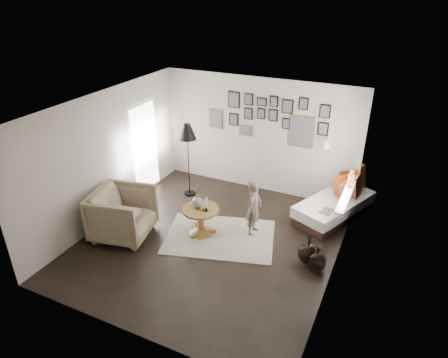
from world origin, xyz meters
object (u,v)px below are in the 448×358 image
at_px(daybed, 335,203).
at_px(armchair, 123,214).
at_px(demijohn_small, 317,261).
at_px(magazine_basket, 94,231).
at_px(vase, 197,200).
at_px(child, 254,208).
at_px(floor_lamp, 187,134).
at_px(demijohn_large, 308,253).
at_px(pedestal_table, 201,222).

bearing_deg(daybed, armchair, -121.48).
bearing_deg(demijohn_small, magazine_basket, -166.94).
xyz_separation_m(vase, child, (0.99, 0.43, -0.15)).
xyz_separation_m(floor_lamp, child, (1.89, -0.83, -0.90)).
bearing_deg(daybed, child, -110.87).
height_order(vase, demijohn_small, vase).
distance_m(floor_lamp, magazine_basket, 2.75).
xyz_separation_m(magazine_basket, child, (2.62, 1.50, 0.36)).
xyz_separation_m(magazine_basket, demijohn_large, (3.81, 1.05, 0.00)).
distance_m(magazine_basket, child, 3.04).
xyz_separation_m(armchair, child, (2.20, 1.14, 0.08)).
xyz_separation_m(vase, daybed, (2.27, 1.75, -0.42)).
distance_m(demijohn_small, child, 1.54).
xyz_separation_m(pedestal_table, armchair, (-1.29, -0.69, 0.22)).
xyz_separation_m(vase, demijohn_small, (2.36, -0.15, -0.53)).
height_order(vase, demijohn_large, vase).
distance_m(magazine_basket, demijohn_small, 4.10).
relative_size(pedestal_table, magazine_basket, 1.74).
height_order(vase, magazine_basket, vase).
height_order(floor_lamp, magazine_basket, floor_lamp).
relative_size(pedestal_table, daybed, 0.35).
distance_m(daybed, armchair, 4.27).
distance_m(demijohn_large, child, 1.32).
bearing_deg(magazine_basket, pedestal_table, 31.56).
xyz_separation_m(vase, armchair, (-1.21, -0.71, -0.23)).
xyz_separation_m(pedestal_table, magazine_basket, (-1.71, -1.05, -0.06)).
xyz_separation_m(floor_lamp, demijohn_small, (3.27, -1.40, -1.28)).
bearing_deg(pedestal_table, magazine_basket, -148.44).
bearing_deg(pedestal_table, floor_lamp, 127.61).
bearing_deg(demijohn_small, daybed, 92.75).
relative_size(armchair, child, 0.95).
bearing_deg(demijohn_large, floor_lamp, 157.35).
bearing_deg(floor_lamp, demijohn_small, -23.24).
xyz_separation_m(pedestal_table, daybed, (2.19, 1.77, 0.03)).
distance_m(pedestal_table, child, 1.06).
height_order(armchair, demijohn_large, armchair).
height_order(magazine_basket, child, child).
bearing_deg(armchair, floor_lamp, -20.24).
xyz_separation_m(vase, magazine_basket, (-1.63, -1.07, -0.51)).
bearing_deg(demijohn_large, pedestal_table, 179.85).
bearing_deg(demijohn_small, pedestal_table, 176.85).
xyz_separation_m(pedestal_table, floor_lamp, (-0.98, 1.28, 1.20)).
distance_m(daybed, demijohn_small, 1.90).
xyz_separation_m(armchair, demijohn_small, (3.57, 0.57, -0.30)).
xyz_separation_m(magazine_basket, demijohn_small, (4.00, 0.93, -0.02)).
bearing_deg(pedestal_table, child, 26.20).
height_order(daybed, child, child).
relative_size(daybed, armchair, 1.91).
distance_m(vase, magazine_basket, 2.02).
distance_m(pedestal_table, demijohn_large, 2.09).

